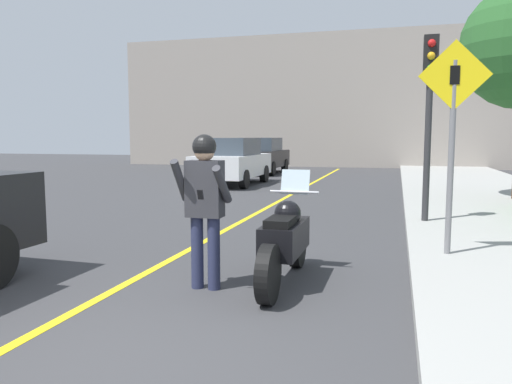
{
  "coord_description": "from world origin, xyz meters",
  "views": [
    {
      "loc": [
        2.4,
        -3.1,
        1.71
      ],
      "look_at": [
        0.77,
        2.7,
        1.04
      ],
      "focal_mm": 35.0,
      "sensor_mm": 36.0,
      "label": 1
    }
  ],
  "objects_px": {
    "person_biker": "(205,195)",
    "parked_car_black": "(261,155)",
    "crossing_sign": "(452,127)",
    "traffic_light": "(430,92)",
    "motorcycle": "(285,241)",
    "parked_car_white": "(232,161)"
  },
  "relations": [
    {
      "from": "person_biker",
      "to": "parked_car_black",
      "type": "bearing_deg",
      "value": 103.16
    },
    {
      "from": "crossing_sign",
      "to": "traffic_light",
      "type": "xyz_separation_m",
      "value": [
        -0.15,
        2.71,
        0.68
      ]
    },
    {
      "from": "person_biker",
      "to": "parked_car_black",
      "type": "distance_m",
      "value": 18.01
    },
    {
      "from": "motorcycle",
      "to": "parked_car_white",
      "type": "height_order",
      "value": "parked_car_white"
    },
    {
      "from": "crossing_sign",
      "to": "traffic_light",
      "type": "height_order",
      "value": "traffic_light"
    },
    {
      "from": "crossing_sign",
      "to": "parked_car_black",
      "type": "distance_m",
      "value": 17.11
    },
    {
      "from": "traffic_light",
      "to": "parked_car_black",
      "type": "bearing_deg",
      "value": 117.28
    },
    {
      "from": "person_biker",
      "to": "crossing_sign",
      "type": "bearing_deg",
      "value": 34.5
    },
    {
      "from": "motorcycle",
      "to": "traffic_light",
      "type": "relative_size",
      "value": 0.64
    },
    {
      "from": "parked_car_black",
      "to": "traffic_light",
      "type": "bearing_deg",
      "value": -62.72
    },
    {
      "from": "traffic_light",
      "to": "parked_car_black",
      "type": "height_order",
      "value": "traffic_light"
    },
    {
      "from": "motorcycle",
      "to": "parked_car_black",
      "type": "height_order",
      "value": "parked_car_black"
    },
    {
      "from": "crossing_sign",
      "to": "traffic_light",
      "type": "bearing_deg",
      "value": 93.18
    },
    {
      "from": "parked_car_white",
      "to": "person_biker",
      "type": "bearing_deg",
      "value": -72.94
    },
    {
      "from": "motorcycle",
      "to": "person_biker",
      "type": "relative_size",
      "value": 1.25
    },
    {
      "from": "traffic_light",
      "to": "crossing_sign",
      "type": "bearing_deg",
      "value": -86.82
    },
    {
      "from": "crossing_sign",
      "to": "traffic_light",
      "type": "relative_size",
      "value": 0.83
    },
    {
      "from": "person_biker",
      "to": "parked_car_white",
      "type": "xyz_separation_m",
      "value": [
        -3.63,
        11.84,
        -0.21
      ]
    },
    {
      "from": "motorcycle",
      "to": "parked_car_black",
      "type": "bearing_deg",
      "value": 106.06
    },
    {
      "from": "traffic_light",
      "to": "parked_car_black",
      "type": "relative_size",
      "value": 0.8
    },
    {
      "from": "person_biker",
      "to": "traffic_light",
      "type": "xyz_separation_m",
      "value": [
        2.58,
        4.58,
        1.45
      ]
    },
    {
      "from": "person_biker",
      "to": "traffic_light",
      "type": "distance_m",
      "value": 5.46
    }
  ]
}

